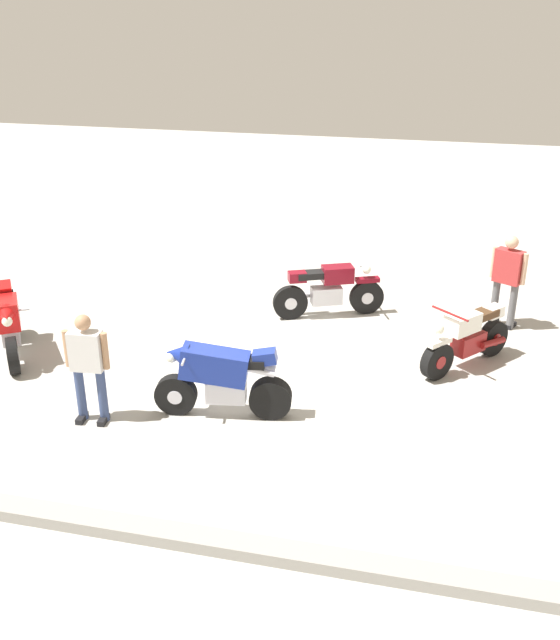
{
  "coord_description": "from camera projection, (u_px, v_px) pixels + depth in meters",
  "views": [
    {
      "loc": [
        -2.66,
        10.47,
        5.52
      ],
      "look_at": [
        -0.27,
        0.19,
        0.75
      ],
      "focal_mm": 40.89,
      "sensor_mm": 36.0,
      "label": 1
    }
  ],
  "objects": [
    {
      "name": "ground_plane",
      "position": [
        267.0,
        355.0,
        12.12
      ],
      "size": [
        40.0,
        40.0,
        0.0
      ],
      "primitive_type": "plane",
      "color": "#ADAAA3"
    },
    {
      "name": "curb_edge",
      "position": [
        166.0,
        534.0,
        8.01
      ],
      "size": [
        14.0,
        0.3,
        0.15
      ],
      "primitive_type": "cube",
      "color": "gray",
      "rests_on": "ground"
    },
    {
      "name": "motorcycle_red_sportbike",
      "position": [
        9.0,
        322.0,
        11.88
      ],
      "size": [
        1.23,
        1.73,
        1.14
      ],
      "rotation": [
        0.0,
        0.0,
        2.15
      ],
      "color": "black",
      "rests_on": "ground"
    },
    {
      "name": "motorcycle_cream_vintage",
      "position": [
        468.0,
        338.0,
        11.58
      ],
      "size": [
        1.37,
        1.6,
        1.07
      ],
      "rotation": [
        0.0,
        0.0,
        0.87
      ],
      "color": "black",
      "rests_on": "ground"
    },
    {
      "name": "motorcycle_maroon_cruiser",
      "position": [
        328.0,
        290.0,
        13.37
      ],
      "size": [
        1.97,
        0.99,
        1.09
      ],
      "rotation": [
        0.0,
        0.0,
        3.55
      ],
      "color": "black",
      "rests_on": "ground"
    },
    {
      "name": "motorcycle_blue_sportbike",
      "position": [
        222.0,
        378.0,
        10.16
      ],
      "size": [
        1.96,
        0.7,
        1.14
      ],
      "rotation": [
        0.0,
        0.0,
        0.15
      ],
      "color": "black",
      "rests_on": "ground"
    },
    {
      "name": "person_in_red_shirt",
      "position": [
        507.0,
        276.0,
        12.77
      ],
      "size": [
        0.62,
        0.48,
        1.7
      ],
      "rotation": [
        0.0,
        0.0,
        4.23
      ],
      "color": "#59595B",
      "rests_on": "ground"
    },
    {
      "name": "person_in_white_shirt",
      "position": [
        88.0,
        362.0,
        9.92
      ],
      "size": [
        0.64,
        0.34,
        1.61
      ],
      "rotation": [
        0.0,
        0.0,
        1.66
      ],
      "color": "#384772",
      "rests_on": "ground"
    }
  ]
}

